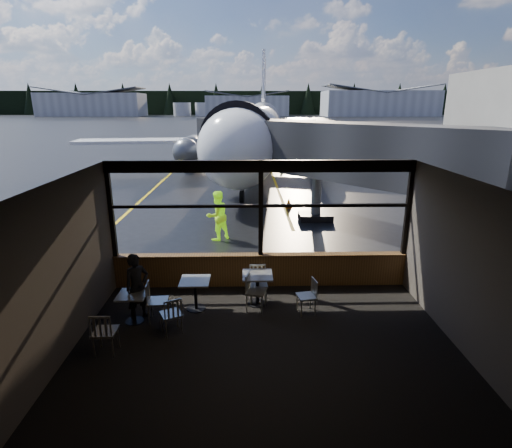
{
  "coord_description": "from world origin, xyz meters",
  "views": [
    {
      "loc": [
        -0.36,
        -10.25,
        4.86
      ],
      "look_at": [
        -0.1,
        1.0,
        1.5
      ],
      "focal_mm": 28.0,
      "sensor_mm": 36.0,
      "label": 1
    }
  ],
  "objects_px": {
    "chair_near_n": "(258,284)",
    "passenger": "(137,287)",
    "cafe_table_left": "(134,308)",
    "chair_mid_w": "(158,302)",
    "jet_bridge": "(346,173)",
    "chair_mid_s": "(171,314)",
    "cafe_table_near": "(257,289)",
    "airliner": "(256,98)",
    "chair_near_e": "(306,297)",
    "cafe_table_mid": "(196,295)",
    "ground_crew": "(217,216)",
    "cone_nose": "(289,203)",
    "chair_left_s": "(105,332)",
    "chair_near_w": "(256,292)"
  },
  "relations": [
    {
      "from": "passenger",
      "to": "chair_left_s",
      "type": "bearing_deg",
      "value": -141.87
    },
    {
      "from": "cafe_table_left",
      "to": "passenger",
      "type": "bearing_deg",
      "value": 70.6
    },
    {
      "from": "chair_near_n",
      "to": "cafe_table_mid",
      "type": "bearing_deg",
      "value": 10.42
    },
    {
      "from": "cafe_table_near",
      "to": "cone_nose",
      "type": "bearing_deg",
      "value": 79.65
    },
    {
      "from": "airliner",
      "to": "jet_bridge",
      "type": "relative_size",
      "value": 3.37
    },
    {
      "from": "passenger",
      "to": "chair_mid_s",
      "type": "bearing_deg",
      "value": -77.43
    },
    {
      "from": "chair_near_e",
      "to": "chair_near_n",
      "type": "height_order",
      "value": "chair_near_n"
    },
    {
      "from": "ground_crew",
      "to": "chair_near_e",
      "type": "bearing_deg",
      "value": 74.64
    },
    {
      "from": "airliner",
      "to": "cafe_table_mid",
      "type": "relative_size",
      "value": 44.82
    },
    {
      "from": "cafe_table_left",
      "to": "ground_crew",
      "type": "bearing_deg",
      "value": 75.53
    },
    {
      "from": "cafe_table_left",
      "to": "chair_left_s",
      "type": "xyz_separation_m",
      "value": [
        -0.23,
        -1.21,
        0.12
      ]
    },
    {
      "from": "cafe_table_mid",
      "to": "chair_near_n",
      "type": "bearing_deg",
      "value": 13.48
    },
    {
      "from": "chair_near_n",
      "to": "cone_nose",
      "type": "height_order",
      "value": "chair_near_n"
    },
    {
      "from": "chair_near_w",
      "to": "chair_mid_w",
      "type": "xyz_separation_m",
      "value": [
        -2.3,
        -0.44,
        0.0
      ]
    },
    {
      "from": "chair_mid_w",
      "to": "cafe_table_left",
      "type": "bearing_deg",
      "value": -88.03
    },
    {
      "from": "cafe_table_mid",
      "to": "chair_mid_s",
      "type": "bearing_deg",
      "value": -110.93
    },
    {
      "from": "airliner",
      "to": "cafe_table_near",
      "type": "relative_size",
      "value": 42.86
    },
    {
      "from": "chair_mid_w",
      "to": "chair_near_n",
      "type": "bearing_deg",
      "value": 105.98
    },
    {
      "from": "jet_bridge",
      "to": "passenger",
      "type": "height_order",
      "value": "jet_bridge"
    },
    {
      "from": "cafe_table_mid",
      "to": "ground_crew",
      "type": "distance_m",
      "value": 5.41
    },
    {
      "from": "cafe_table_mid",
      "to": "chair_near_n",
      "type": "relative_size",
      "value": 0.82
    },
    {
      "from": "cafe_table_mid",
      "to": "chair_mid_w",
      "type": "xyz_separation_m",
      "value": [
        -0.81,
        -0.51,
        0.09
      ]
    },
    {
      "from": "chair_near_n",
      "to": "chair_mid_w",
      "type": "xyz_separation_m",
      "value": [
        -2.36,
        -0.88,
        0.01
      ]
    },
    {
      "from": "jet_bridge",
      "to": "chair_mid_w",
      "type": "xyz_separation_m",
      "value": [
        -6.06,
        -7.34,
        -1.79
      ]
    },
    {
      "from": "chair_near_n",
      "to": "passenger",
      "type": "height_order",
      "value": "passenger"
    },
    {
      "from": "cafe_table_left",
      "to": "chair_mid_w",
      "type": "relative_size",
      "value": 0.74
    },
    {
      "from": "cafe_table_mid",
      "to": "cone_nose",
      "type": "distance_m",
      "value": 10.68
    },
    {
      "from": "chair_mid_w",
      "to": "jet_bridge",
      "type": "bearing_deg",
      "value": 136.01
    },
    {
      "from": "cafe_table_near",
      "to": "cafe_table_mid",
      "type": "height_order",
      "value": "cafe_table_near"
    },
    {
      "from": "cafe_table_left",
      "to": "cone_nose",
      "type": "xyz_separation_m",
      "value": [
        4.7,
        10.72,
        -0.11
      ]
    },
    {
      "from": "airliner",
      "to": "jet_bridge",
      "type": "bearing_deg",
      "value": -73.91
    },
    {
      "from": "jet_bridge",
      "to": "cafe_table_mid",
      "type": "height_order",
      "value": "jet_bridge"
    },
    {
      "from": "chair_near_e",
      "to": "airliner",
      "type": "bearing_deg",
      "value": -9.1
    },
    {
      "from": "chair_near_w",
      "to": "passenger",
      "type": "distance_m",
      "value": 2.81
    },
    {
      "from": "jet_bridge",
      "to": "chair_mid_s",
      "type": "xyz_separation_m",
      "value": [
        -5.65,
        -7.88,
        -1.82
      ]
    },
    {
      "from": "airliner",
      "to": "cafe_table_left",
      "type": "bearing_deg",
      "value": -93.28
    },
    {
      "from": "jet_bridge",
      "to": "chair_near_e",
      "type": "xyz_separation_m",
      "value": [
        -2.55,
        -7.09,
        -1.83
      ]
    },
    {
      "from": "cafe_table_left",
      "to": "jet_bridge",
      "type": "bearing_deg",
      "value": 48.25
    },
    {
      "from": "airliner",
      "to": "chair_mid_w",
      "type": "bearing_deg",
      "value": -91.98
    },
    {
      "from": "cafe_table_near",
      "to": "cafe_table_left",
      "type": "bearing_deg",
      "value": -164.52
    },
    {
      "from": "chair_near_e",
      "to": "chair_mid_s",
      "type": "xyz_separation_m",
      "value": [
        -3.1,
        -0.79,
        0.01
      ]
    },
    {
      "from": "chair_left_s",
      "to": "cafe_table_mid",
      "type": "bearing_deg",
      "value": 48.4
    },
    {
      "from": "chair_mid_s",
      "to": "passenger",
      "type": "height_order",
      "value": "passenger"
    },
    {
      "from": "cafe_table_near",
      "to": "chair_mid_w",
      "type": "distance_m",
      "value": 2.46
    },
    {
      "from": "ground_crew",
      "to": "cone_nose",
      "type": "xyz_separation_m",
      "value": [
        3.17,
        4.77,
        -0.68
      ]
    },
    {
      "from": "cafe_table_left",
      "to": "ground_crew",
      "type": "xyz_separation_m",
      "value": [
        1.54,
        5.95,
        0.57
      ]
    },
    {
      "from": "cafe_table_near",
      "to": "chair_near_n",
      "type": "xyz_separation_m",
      "value": [
        0.02,
        0.14,
        0.07
      ]
    },
    {
      "from": "airliner",
      "to": "chair_mid_s",
      "type": "bearing_deg",
      "value": -90.87
    },
    {
      "from": "chair_near_n",
      "to": "chair_left_s",
      "type": "relative_size",
      "value": 0.99
    },
    {
      "from": "passenger",
      "to": "jet_bridge",
      "type": "bearing_deg",
      "value": 7.79
    }
  ]
}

